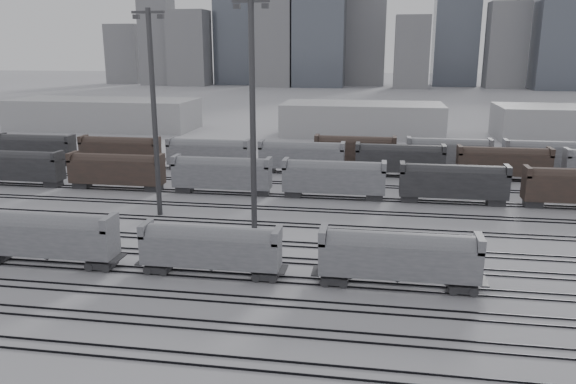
# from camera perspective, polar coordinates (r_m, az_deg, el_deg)

# --- Properties ---
(ground) EXTENTS (900.00, 900.00, 0.00)m
(ground) POSITION_cam_1_polar(r_m,az_deg,el_deg) (54.80, -6.66, -8.91)
(ground) COLOR silver
(ground) RESTS_ON ground
(tracks) EXTENTS (220.00, 71.50, 0.16)m
(tracks) POSITION_cam_1_polar(r_m,az_deg,el_deg) (70.68, -2.83, -3.31)
(tracks) COLOR black
(tracks) RESTS_ON ground
(hopper_car_a) EXTENTS (15.02, 2.98, 5.37)m
(hopper_car_a) POSITION_cam_1_polar(r_m,az_deg,el_deg) (62.10, -23.51, -3.95)
(hopper_car_a) COLOR #252528
(hopper_car_a) RESTS_ON ground
(hopper_car_b) EXTENTS (13.70, 2.72, 4.90)m
(hopper_car_b) POSITION_cam_1_polar(r_m,az_deg,el_deg) (54.95, -7.87, -5.49)
(hopper_car_b) COLOR #252528
(hopper_car_b) RESTS_ON ground
(hopper_car_c) EXTENTS (14.66, 2.91, 5.24)m
(hopper_car_c) POSITION_cam_1_polar(r_m,az_deg,el_deg) (52.67, 11.19, -6.29)
(hopper_car_c) COLOR #252528
(hopper_car_c) RESTS_ON ground
(light_mast_b) EXTENTS (4.22, 0.67, 26.35)m
(light_mast_b) POSITION_cam_1_polar(r_m,az_deg,el_deg) (74.19, -13.47, 8.15)
(light_mast_b) COLOR #3C3C3F
(light_mast_b) RESTS_ON ground
(light_mast_c) EXTENTS (4.36, 0.70, 27.22)m
(light_mast_c) POSITION_cam_1_polar(r_m,az_deg,el_deg) (66.49, -3.62, 8.22)
(light_mast_c) COLOR #3C3C3F
(light_mast_c) RESTS_ON ground
(bg_string_near) EXTENTS (151.00, 3.00, 5.60)m
(bg_string_near) POSITION_cam_1_polar(r_m,az_deg,el_deg) (82.70, 4.67, 1.26)
(bg_string_near) COLOR gray
(bg_string_near) RESTS_ON ground
(bg_string_mid) EXTENTS (151.00, 3.00, 5.60)m
(bg_string_mid) POSITION_cam_1_polar(r_m,az_deg,el_deg) (98.19, 11.28, 3.14)
(bg_string_mid) COLOR #252528
(bg_string_mid) RESTS_ON ground
(bg_string_far) EXTENTS (66.00, 3.00, 5.60)m
(bg_string_far) POSITION_cam_1_polar(r_m,az_deg,el_deg) (108.09, 20.47, 3.53)
(bg_string_far) COLOR #43322A
(bg_string_far) RESTS_ON ground
(warehouse_left) EXTENTS (50.00, 18.00, 8.00)m
(warehouse_left) POSITION_cam_1_polar(r_m,az_deg,el_deg) (162.31, -18.22, 7.54)
(warehouse_left) COLOR #B0B0B3
(warehouse_left) RESTS_ON ground
(warehouse_mid) EXTENTS (40.00, 18.00, 8.00)m
(warehouse_mid) POSITION_cam_1_polar(r_m,az_deg,el_deg) (144.42, 7.54, 7.36)
(warehouse_mid) COLOR #B0B0B3
(warehouse_mid) RESTS_ON ground
(warehouse_right) EXTENTS (35.00, 18.00, 8.00)m
(warehouse_right) POSITION_cam_1_polar(r_m,az_deg,el_deg) (151.46, 26.91, 6.25)
(warehouse_right) COLOR #B0B0B3
(warehouse_right) RESTS_ON ground
(skyline) EXTENTS (316.00, 22.40, 95.00)m
(skyline) POSITION_cam_1_polar(r_m,az_deg,el_deg) (328.55, 9.00, 16.62)
(skyline) COLOR gray
(skyline) RESTS_ON ground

